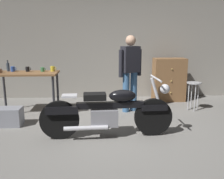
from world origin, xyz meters
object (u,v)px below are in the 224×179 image
at_px(person_standing, 130,70).
at_px(storage_bin, 10,117).
at_px(mug_blue_enamel, 13,69).
at_px(mug_green_speckled, 43,69).
at_px(bottle, 8,67).
at_px(motorcycle, 108,111).
at_px(shop_stool, 194,89).
at_px(mug_black_matte, 28,69).
at_px(mug_yellow_tall, 53,69).
at_px(mug_brown_stoneware, 0,71).
at_px(wooden_dresser, 169,80).

height_order(person_standing, storage_bin, person_standing).
xyz_separation_m(mug_blue_enamel, mug_green_speckled, (0.65, -0.05, -0.01)).
bearing_deg(bottle, motorcycle, -36.80).
distance_m(motorcycle, storage_bin, 1.95).
xyz_separation_m(mug_green_speckled, bottle, (-0.76, 0.09, 0.05)).
bearing_deg(motorcycle, bottle, 140.63).
distance_m(shop_stool, mug_black_matte, 3.69).
height_order(motorcycle, mug_yellow_tall, mug_yellow_tall).
relative_size(person_standing, mug_brown_stoneware, 14.82).
bearing_deg(mug_black_matte, wooden_dresser, 13.70).
bearing_deg(storage_bin, mug_yellow_tall, 52.64).
distance_m(mug_green_speckled, bottle, 0.77).
bearing_deg(mug_blue_enamel, mug_yellow_tall, -1.03).
relative_size(storage_bin, bottle, 1.83).
distance_m(shop_stool, wooden_dresser, 0.96).
xyz_separation_m(mug_black_matte, mug_yellow_tall, (0.53, 0.01, 0.00)).
distance_m(shop_stool, mug_blue_enamel, 4.01).
bearing_deg(motorcycle, mug_yellow_tall, 124.40).
relative_size(motorcycle, person_standing, 1.31).
distance_m(storage_bin, mug_blue_enamel, 1.21).
bearing_deg(mug_brown_stoneware, person_standing, 2.69).
relative_size(wooden_dresser, mug_yellow_tall, 8.71).
bearing_deg(mug_yellow_tall, mug_black_matte, -179.15).
bearing_deg(shop_stool, motorcycle, -144.11).
bearing_deg(storage_bin, bottle, 107.35).
height_order(person_standing, shop_stool, person_standing).
bearing_deg(mug_blue_enamel, person_standing, -2.32).
relative_size(shop_stool, mug_green_speckled, 5.71).
bearing_deg(wooden_dresser, storage_bin, -154.11).
distance_m(storage_bin, mug_brown_stoneware, 1.09).
relative_size(person_standing, bottle, 6.93).
bearing_deg(bottle, mug_black_matte, -8.77).
bearing_deg(shop_stool, storage_bin, -168.27).
height_order(wooden_dresser, mug_blue_enamel, wooden_dresser).
height_order(mug_black_matte, mug_brown_stoneware, mug_black_matte).
relative_size(storage_bin, mug_green_speckled, 3.93).
relative_size(mug_blue_enamel, mug_green_speckled, 1.09).
bearing_deg(person_standing, mug_black_matte, -28.14).
bearing_deg(shop_stool, mug_black_matte, 178.63).
bearing_deg(wooden_dresser, mug_blue_enamel, -167.81).
distance_m(wooden_dresser, mug_black_matte, 3.47).
distance_m(wooden_dresser, mug_blue_enamel, 3.78).
distance_m(wooden_dresser, bottle, 3.88).
relative_size(motorcycle, shop_stool, 3.42).
distance_m(person_standing, storage_bin, 2.60).
relative_size(mug_yellow_tall, mug_green_speckled, 1.13).
xyz_separation_m(shop_stool, mug_blue_enamel, (-3.98, 0.11, 0.46)).
distance_m(shop_stool, mug_green_speckled, 3.37).
distance_m(motorcycle, mug_brown_stoneware, 2.60).
xyz_separation_m(mug_brown_stoneware, mug_blue_enamel, (0.19, 0.23, 0.01)).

